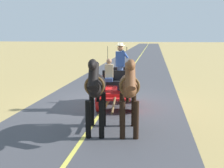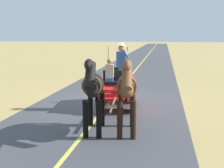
% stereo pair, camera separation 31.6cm
% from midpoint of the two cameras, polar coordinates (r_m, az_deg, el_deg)
% --- Properties ---
extents(ground_plane, '(200.00, 200.00, 0.00)m').
position_cam_midpoint_polar(ground_plane, '(12.12, 0.41, -3.49)').
color(ground_plane, tan).
extents(road_surface, '(5.99, 160.00, 0.01)m').
position_cam_midpoint_polar(road_surface, '(12.12, 0.41, -3.47)').
color(road_surface, '#424247').
rests_on(road_surface, ground).
extents(road_centre_stripe, '(0.12, 160.00, 0.00)m').
position_cam_midpoint_polar(road_centre_stripe, '(12.12, 0.41, -3.45)').
color(road_centre_stripe, '#DBCC4C').
rests_on(road_centre_stripe, road_surface).
extents(horse_drawn_carriage, '(1.62, 4.52, 2.50)m').
position_cam_midpoint_polar(horse_drawn_carriage, '(11.05, 1.91, -0.48)').
color(horse_drawn_carriage, red).
rests_on(horse_drawn_carriage, ground).
extents(horse_near_side, '(0.76, 2.15, 2.21)m').
position_cam_midpoint_polar(horse_near_side, '(7.96, 4.10, -0.82)').
color(horse_near_side, brown).
rests_on(horse_near_side, ground).
extents(horse_off_side, '(0.76, 2.15, 2.21)m').
position_cam_midpoint_polar(horse_off_side, '(8.03, -2.57, -0.72)').
color(horse_off_side, black).
rests_on(horse_off_side, ground).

